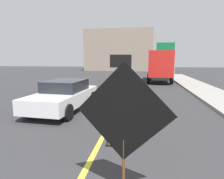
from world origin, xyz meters
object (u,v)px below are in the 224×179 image
(roadwork_sign, at_px, (124,115))
(box_truck, at_px, (160,65))
(highway_guide_sign, at_px, (169,52))
(traffic_cone_near_sign, at_px, (113,131))
(arrow_board_trailer, at_px, (120,84))
(pickup_car, at_px, (64,95))
(traffic_cone_curbside, at_px, (111,93))
(traffic_cone_far_lane, at_px, (112,101))
(traffic_cone_mid_lane, at_px, (115,113))

(roadwork_sign, xyz_separation_m, box_truck, (1.99, 17.78, 0.26))
(highway_guide_sign, relative_size, traffic_cone_near_sign, 6.58)
(arrow_board_trailer, distance_m, pickup_car, 6.22)
(arrow_board_trailer, bearing_deg, roadwork_sign, -83.09)
(arrow_board_trailer, xyz_separation_m, traffic_cone_curbside, (-0.25, -2.73, -0.19))
(traffic_cone_near_sign, bearing_deg, roadwork_sign, -76.11)
(traffic_cone_far_lane, xyz_separation_m, traffic_cone_curbside, (-0.44, 2.35, -0.02))
(arrow_board_trailer, relative_size, highway_guide_sign, 0.54)
(box_truck, relative_size, traffic_cone_mid_lane, 10.87)
(pickup_car, xyz_separation_m, traffic_cone_near_sign, (2.83, -3.35, -0.32))
(arrow_board_trailer, relative_size, traffic_cone_curbside, 4.58)
(box_truck, bearing_deg, arrow_board_trailer, -117.37)
(highway_guide_sign, distance_m, traffic_cone_curbside, 19.43)
(pickup_car, relative_size, traffic_cone_curbside, 7.69)
(traffic_cone_near_sign, xyz_separation_m, traffic_cone_mid_lane, (-0.24, 2.16, -0.08))
(box_truck, relative_size, pickup_car, 1.46)
(traffic_cone_near_sign, relative_size, traffic_cone_curbside, 1.29)
(traffic_cone_mid_lane, distance_m, traffic_cone_curbside, 4.44)
(pickup_car, relative_size, traffic_cone_far_lane, 7.20)
(box_truck, distance_m, traffic_cone_curbside, 10.01)
(traffic_cone_mid_lane, xyz_separation_m, traffic_cone_far_lane, (-0.43, 2.00, 0.01))
(highway_guide_sign, distance_m, traffic_cone_mid_lane, 23.38)
(roadwork_sign, height_order, arrow_board_trailer, arrow_board_trailer)
(traffic_cone_curbside, bearing_deg, highway_guide_sign, 72.69)
(traffic_cone_far_lane, bearing_deg, highway_guide_sign, 75.71)
(box_truck, xyz_separation_m, traffic_cone_curbside, (-3.60, -9.22, -1.44))
(arrow_board_trailer, height_order, traffic_cone_mid_lane, arrow_board_trailer)
(box_truck, distance_m, highway_guide_sign, 9.48)
(traffic_cone_mid_lane, relative_size, traffic_cone_curbside, 1.03)
(arrow_board_trailer, height_order, pickup_car, arrow_board_trailer)
(roadwork_sign, height_order, box_truck, box_truck)
(pickup_car, xyz_separation_m, traffic_cone_mid_lane, (2.59, -1.19, -0.40))
(roadwork_sign, distance_m, pickup_car, 6.39)
(roadwork_sign, bearing_deg, pickup_car, 121.79)
(arrow_board_trailer, distance_m, traffic_cone_near_sign, 9.29)
(arrow_board_trailer, distance_m, box_truck, 7.41)
(box_truck, bearing_deg, traffic_cone_curbside, -111.35)
(roadwork_sign, height_order, highway_guide_sign, highway_guide_sign)
(traffic_cone_curbside, bearing_deg, traffic_cone_near_sign, -80.33)
(box_truck, distance_m, traffic_cone_mid_lane, 13.92)
(roadwork_sign, xyz_separation_m, traffic_cone_mid_lane, (-0.75, 4.20, -1.17))
(box_truck, distance_m, traffic_cone_near_sign, 15.99)
(box_truck, height_order, traffic_cone_far_lane, box_truck)
(pickup_car, bearing_deg, roadwork_sign, -58.21)
(pickup_car, distance_m, traffic_cone_near_sign, 4.40)
(arrow_board_trailer, bearing_deg, pickup_car, -108.47)
(box_truck, height_order, traffic_cone_curbside, box_truck)
(roadwork_sign, xyz_separation_m, arrow_board_trailer, (-1.37, 11.29, -0.99))
(pickup_car, relative_size, highway_guide_sign, 0.91)
(roadwork_sign, relative_size, box_truck, 0.35)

